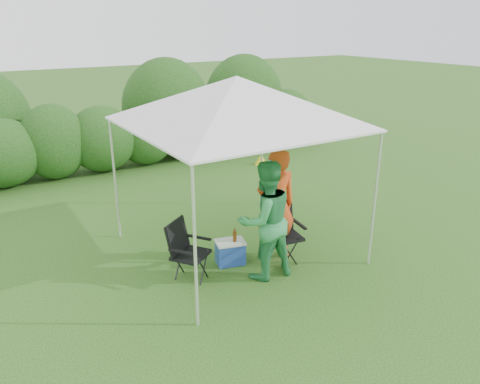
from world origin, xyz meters
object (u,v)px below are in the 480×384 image
canopy (237,101)px  chair_left (185,247)px  cooler (230,252)px  woman (265,220)px  chair_right (282,228)px  man (276,205)px

canopy → chair_left: canopy is taller
cooler → canopy: bearing=60.6°
canopy → woman: bearing=-95.8°
chair_left → woman: 1.22m
chair_left → chair_right: bearing=-44.2°
chair_right → chair_left: bearing=-179.6°
man → cooler: man is taller
chair_left → woman: (1.02, -0.55, 0.39)m
chair_left → canopy: bearing=-16.8°
canopy → woman: (-0.09, -0.93, -1.57)m
canopy → cooler: bearing=-134.6°
canopy → woman: 1.83m
canopy → man: bearing=-57.0°
canopy → woman: canopy is taller
chair_right → cooler: size_ratio=1.78×
chair_right → cooler: (-0.78, 0.28, -0.33)m
canopy → man: (0.36, -0.56, -1.56)m
chair_right → man: 0.40m
canopy → chair_right: 2.09m
man → cooler: (-0.70, 0.22, -0.71)m
cooler → man: bearing=-2.3°
man → woman: (-0.46, -0.37, -0.01)m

